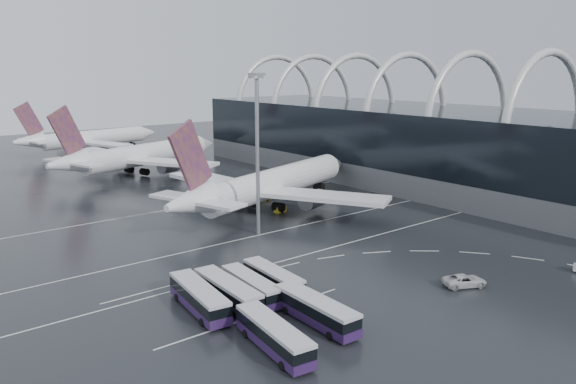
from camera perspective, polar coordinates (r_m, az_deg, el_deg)
ground at (r=98.74m, az=2.58°, el=-5.67°), size 420.00×420.00×0.00m
terminal at (r=154.32m, az=15.04°, el=4.74°), size 42.00×160.00×34.90m
lane_marking_near at (r=97.33m, az=3.37°, el=-5.95°), size 120.00×0.25×0.01m
lane_marking_mid at (r=107.59m, az=-1.65°, el=-4.10°), size 120.00×0.25×0.01m
lane_marking_far at (r=130.22m, az=-9.13°, el=-1.27°), size 120.00×0.25×0.01m
bus_bay_line_south at (r=73.17m, az=-3.38°, el=-12.47°), size 28.00×0.25×0.01m
bus_bay_line_north at (r=85.68m, az=-9.69°, el=-8.77°), size 28.00×0.25×0.01m
airliner_main at (r=123.34m, az=-1.97°, el=0.70°), size 63.05×54.62×21.82m
airliner_gate_b at (r=169.69m, az=-14.90°, el=3.56°), size 60.53×53.72×21.44m
airliner_gate_c at (r=219.22m, az=-19.71°, el=5.09°), size 54.51×49.94×19.41m
bus_row_near_a at (r=74.69m, az=-9.01°, el=-10.53°), size 4.83×13.90×3.35m
bus_row_near_b at (r=76.05m, az=-6.16°, el=-10.01°), size 3.81×13.63×3.32m
bus_row_near_c at (r=77.93m, az=-3.75°, el=-9.52°), size 3.78×12.49×3.03m
bus_row_near_d at (r=80.50m, az=-1.52°, el=-8.76°), size 3.65×12.40×3.01m
bus_row_far_a at (r=64.51m, az=-1.44°, el=-14.34°), size 4.65×13.38×3.23m
bus_row_far_c at (r=70.51m, az=2.86°, el=-11.86°), size 3.60×13.48×3.29m
van_curve_a at (r=85.63m, az=17.51°, el=-8.58°), size 6.94×5.43×1.75m
floodlight_mast at (r=102.83m, az=-3.14°, el=5.81°), size 2.29×2.29×29.86m
gse_cart_belly_c at (r=121.80m, az=-0.82°, el=-1.76°), size 2.48×1.47×1.35m
gse_cart_belly_d at (r=135.50m, az=4.32°, el=-0.33°), size 2.24×1.33×1.22m
gse_cart_belly_e at (r=132.52m, az=-2.25°, el=-0.64°), size 1.97×1.16×1.07m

